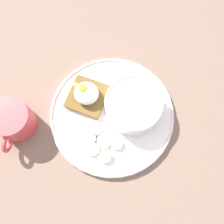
# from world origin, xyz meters

# --- Properties ---
(ground_plane) EXTENTS (1.20, 1.20, 0.02)m
(ground_plane) POSITION_xyz_m (0.00, 0.00, 0.01)
(ground_plane) COLOR #7A6253
(ground_plane) RESTS_ON ground
(plate) EXTENTS (0.31, 0.31, 0.02)m
(plate) POSITION_xyz_m (0.00, 0.00, 0.03)
(plate) COLOR white
(plate) RESTS_ON ground_plane
(oatmeal_bowl) EXTENTS (0.14, 0.14, 0.06)m
(oatmeal_bowl) POSITION_xyz_m (-0.04, -0.03, 0.06)
(oatmeal_bowl) COLOR white
(oatmeal_bowl) RESTS_ON plate
(toast_slice) EXTENTS (0.10, 0.10, 0.02)m
(toast_slice) POSITION_xyz_m (0.08, -0.01, 0.04)
(toast_slice) COLOR brown
(toast_slice) RESTS_ON plate
(poached_egg) EXTENTS (0.08, 0.06, 0.04)m
(poached_egg) POSITION_xyz_m (0.08, -0.01, 0.06)
(poached_egg) COLOR white
(poached_egg) RESTS_ON toast_slice
(banana_slice_front) EXTENTS (0.04, 0.04, 0.01)m
(banana_slice_front) POSITION_xyz_m (-0.01, 0.07, 0.04)
(banana_slice_front) COLOR #F9F1C3
(banana_slice_front) RESTS_ON plate
(banana_slice_left) EXTENTS (0.04, 0.04, 0.01)m
(banana_slice_left) POSITION_xyz_m (-0.00, 0.10, 0.04)
(banana_slice_left) COLOR beige
(banana_slice_left) RESTS_ON plate
(banana_slice_back) EXTENTS (0.03, 0.03, 0.02)m
(banana_slice_back) POSITION_xyz_m (-0.03, 0.10, 0.04)
(banana_slice_back) COLOR #EFEAC9
(banana_slice_back) RESTS_ON plate
(banana_slice_right) EXTENTS (0.03, 0.03, 0.01)m
(banana_slice_right) POSITION_xyz_m (0.02, 0.08, 0.04)
(banana_slice_right) COLOR #F7ECBE
(banana_slice_right) RESTS_ON plate
(banana_slice_inner) EXTENTS (0.05, 0.05, 0.02)m
(banana_slice_inner) POSITION_xyz_m (0.02, 0.05, 0.04)
(banana_slice_inner) COLOR beige
(banana_slice_inner) RESTS_ON plate
(banana_slice_outer) EXTENTS (0.04, 0.04, 0.01)m
(banana_slice_outer) POSITION_xyz_m (-0.04, 0.06, 0.04)
(banana_slice_outer) COLOR #FAF0C6
(banana_slice_outer) RESTS_ON plate
(coffee_mug) EXTENTS (0.09, 0.12, 0.08)m
(coffee_mug) POSITION_xyz_m (0.19, 0.13, 0.06)
(coffee_mug) COLOR #E04649
(coffee_mug) RESTS_ON ground_plane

